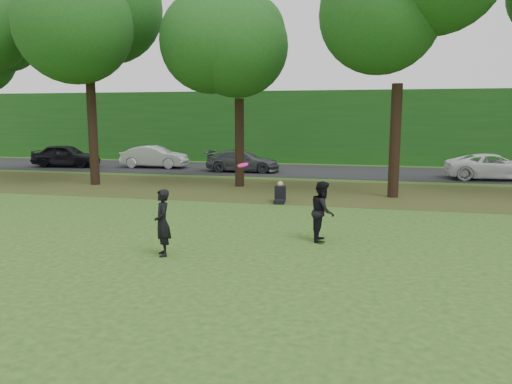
% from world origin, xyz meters
% --- Properties ---
extents(ground, '(120.00, 120.00, 0.00)m').
position_xyz_m(ground, '(0.00, 0.00, 0.00)').
color(ground, '#244B17').
rests_on(ground, ground).
extents(leaf_litter, '(60.00, 7.00, 0.01)m').
position_xyz_m(leaf_litter, '(0.00, 13.00, 0.01)').
color(leaf_litter, '#3F3016').
rests_on(leaf_litter, ground).
extents(street, '(70.00, 7.00, 0.02)m').
position_xyz_m(street, '(0.00, 21.00, 0.01)').
color(street, black).
rests_on(street, ground).
extents(far_hedge, '(70.00, 3.00, 5.00)m').
position_xyz_m(far_hedge, '(0.00, 27.00, 2.50)').
color(far_hedge, '#1A4F16').
rests_on(far_hedge, ground).
extents(player_left, '(0.64, 0.71, 1.63)m').
position_xyz_m(player_left, '(-1.72, 2.10, 0.81)').
color(player_left, black).
rests_on(player_left, ground).
extents(player_right, '(0.66, 0.83, 1.63)m').
position_xyz_m(player_right, '(1.89, 4.43, 0.82)').
color(player_right, black).
rests_on(player_right, ground).
extents(parked_cars, '(37.31, 3.36, 1.45)m').
position_xyz_m(parked_cars, '(-1.09, 19.68, 0.69)').
color(parked_cars, black).
rests_on(parked_cars, street).
extents(frisbee, '(0.29, 0.30, 0.12)m').
position_xyz_m(frisbee, '(0.02, 3.13, 2.15)').
color(frisbee, '#F01489').
rests_on(frisbee, ground).
extents(seated_person, '(0.47, 0.76, 0.83)m').
position_xyz_m(seated_person, '(-0.31, 9.96, 0.31)').
color(seated_person, black).
rests_on(seated_person, ground).
extents(tree_line, '(55.30, 7.90, 12.31)m').
position_xyz_m(tree_line, '(-0.34, 12.94, 7.84)').
color(tree_line, black).
rests_on(tree_line, ground).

